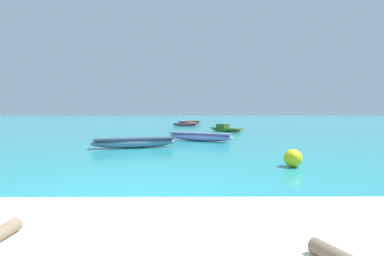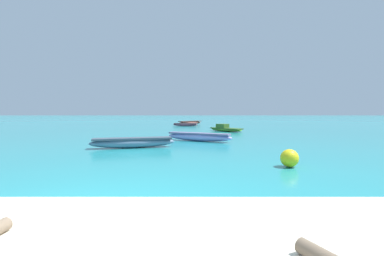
{
  "view_description": "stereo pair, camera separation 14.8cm",
  "coord_description": "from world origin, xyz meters",
  "px_view_note": "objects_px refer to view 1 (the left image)",
  "views": [
    {
      "loc": [
        1.3,
        -3.22,
        1.54
      ],
      "look_at": [
        1.43,
        17.69,
        0.25
      ],
      "focal_mm": 24.0,
      "sensor_mm": 36.0,
      "label": 1
    },
    {
      "loc": [
        1.45,
        -3.22,
        1.54
      ],
      "look_at": [
        1.43,
        17.69,
        0.25
      ],
      "focal_mm": 24.0,
      "sensor_mm": 36.0,
      "label": 2
    }
  ],
  "objects_px": {
    "moored_boat_4": "(185,124)",
    "moored_boat_0": "(200,137)",
    "moored_boat_3": "(226,129)",
    "moored_boat_1": "(190,123)",
    "mooring_buoy_0": "(293,158)",
    "moored_boat_2": "(135,142)"
  },
  "relations": [
    {
      "from": "moored_boat_0",
      "to": "moored_boat_3",
      "type": "relative_size",
      "value": 1.3
    },
    {
      "from": "mooring_buoy_0",
      "to": "moored_boat_0",
      "type": "bearing_deg",
      "value": 110.1
    },
    {
      "from": "moored_boat_0",
      "to": "moored_boat_3",
      "type": "height_order",
      "value": "moored_boat_3"
    },
    {
      "from": "moored_boat_0",
      "to": "moored_boat_2",
      "type": "xyz_separation_m",
      "value": [
        -2.91,
        -2.59,
        -0.0
      ]
    },
    {
      "from": "moored_boat_2",
      "to": "moored_boat_4",
      "type": "xyz_separation_m",
      "value": [
        1.81,
        17.25,
        -0.06
      ]
    },
    {
      "from": "moored_boat_1",
      "to": "moored_boat_3",
      "type": "height_order",
      "value": "moored_boat_3"
    },
    {
      "from": "moored_boat_1",
      "to": "moored_boat_4",
      "type": "xyz_separation_m",
      "value": [
        -0.5,
        -2.89,
        -0.08
      ]
    },
    {
      "from": "moored_boat_3",
      "to": "moored_boat_2",
      "type": "bearing_deg",
      "value": -72.5
    },
    {
      "from": "moored_boat_1",
      "to": "mooring_buoy_0",
      "type": "xyz_separation_m",
      "value": [
        2.98,
        -24.04,
        -0.02
      ]
    },
    {
      "from": "moored_boat_0",
      "to": "moored_boat_2",
      "type": "relative_size",
      "value": 0.98
    },
    {
      "from": "moored_boat_0",
      "to": "mooring_buoy_0",
      "type": "bearing_deg",
      "value": -43.46
    },
    {
      "from": "moored_boat_1",
      "to": "moored_boat_2",
      "type": "xyz_separation_m",
      "value": [
        -2.31,
        -20.13,
        -0.02
      ]
    },
    {
      "from": "moored_boat_2",
      "to": "moored_boat_4",
      "type": "height_order",
      "value": "moored_boat_2"
    },
    {
      "from": "moored_boat_3",
      "to": "mooring_buoy_0",
      "type": "xyz_separation_m",
      "value": [
        0.04,
        -13.4,
        0.04
      ]
    },
    {
      "from": "moored_boat_4",
      "to": "moored_boat_0",
      "type": "bearing_deg",
      "value": -77.11
    },
    {
      "from": "moored_boat_1",
      "to": "moored_boat_3",
      "type": "relative_size",
      "value": 1.11
    },
    {
      "from": "moored_boat_2",
      "to": "moored_boat_3",
      "type": "xyz_separation_m",
      "value": [
        5.24,
        9.5,
        -0.04
      ]
    },
    {
      "from": "moored_boat_0",
      "to": "moored_boat_3",
      "type": "distance_m",
      "value": 7.29
    },
    {
      "from": "moored_boat_3",
      "to": "mooring_buoy_0",
      "type": "relative_size",
      "value": 5.49
    },
    {
      "from": "moored_boat_0",
      "to": "moored_boat_2",
      "type": "distance_m",
      "value": 3.9
    },
    {
      "from": "moored_boat_2",
      "to": "mooring_buoy_0",
      "type": "distance_m",
      "value": 6.57
    },
    {
      "from": "moored_boat_1",
      "to": "mooring_buoy_0",
      "type": "bearing_deg",
      "value": -126.66
    }
  ]
}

